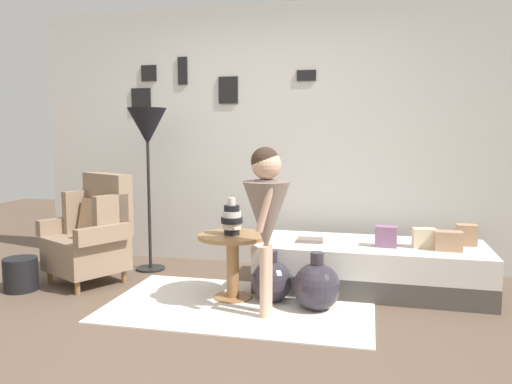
{
  "coord_description": "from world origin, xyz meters",
  "views": [
    {
      "loc": [
        1.06,
        -3.0,
        1.31
      ],
      "look_at": [
        0.15,
        0.95,
        0.85
      ],
      "focal_mm": 34.82,
      "sensor_mm": 36.0,
      "label": 1
    }
  ],
  "objects_px": {
    "vase_striped": "(232,219)",
    "person_child": "(266,208)",
    "floor_lamp": "(147,133)",
    "magazine_basket": "(21,274)",
    "daybed": "(370,266)",
    "side_table": "(233,253)",
    "demijohn_near": "(272,281)",
    "armchair": "(93,234)",
    "demijohn_far": "(317,286)",
    "book_on_daybed": "(310,240)"
  },
  "relations": [
    {
      "from": "vase_striped",
      "to": "person_child",
      "type": "xyz_separation_m",
      "value": [
        0.34,
        -0.32,
        0.15
      ]
    },
    {
      "from": "floor_lamp",
      "to": "magazine_basket",
      "type": "relative_size",
      "value": 5.62
    },
    {
      "from": "daybed",
      "to": "side_table",
      "type": "bearing_deg",
      "value": -154.98
    },
    {
      "from": "vase_striped",
      "to": "magazine_basket",
      "type": "height_order",
      "value": "vase_striped"
    },
    {
      "from": "demijohn_near",
      "to": "magazine_basket",
      "type": "bearing_deg",
      "value": -174.57
    },
    {
      "from": "armchair",
      "to": "demijohn_far",
      "type": "bearing_deg",
      "value": -8.13
    },
    {
      "from": "person_child",
      "to": "magazine_basket",
      "type": "distance_m",
      "value": 2.26
    },
    {
      "from": "vase_striped",
      "to": "person_child",
      "type": "bearing_deg",
      "value": -42.82
    },
    {
      "from": "person_child",
      "to": "demijohn_far",
      "type": "bearing_deg",
      "value": 31.98
    },
    {
      "from": "magazine_basket",
      "to": "floor_lamp",
      "type": "bearing_deg",
      "value": 47.69
    },
    {
      "from": "floor_lamp",
      "to": "person_child",
      "type": "bearing_deg",
      "value": -35.93
    },
    {
      "from": "demijohn_near",
      "to": "demijohn_far",
      "type": "xyz_separation_m",
      "value": [
        0.37,
        -0.12,
        0.02
      ]
    },
    {
      "from": "book_on_daybed",
      "to": "floor_lamp",
      "type": "bearing_deg",
      "value": 172.22
    },
    {
      "from": "armchair",
      "to": "person_child",
      "type": "height_order",
      "value": "person_child"
    },
    {
      "from": "vase_striped",
      "to": "demijohn_far",
      "type": "height_order",
      "value": "vase_striped"
    },
    {
      "from": "side_table",
      "to": "person_child",
      "type": "distance_m",
      "value": 0.63
    },
    {
      "from": "vase_striped",
      "to": "floor_lamp",
      "type": "height_order",
      "value": "floor_lamp"
    },
    {
      "from": "armchair",
      "to": "side_table",
      "type": "distance_m",
      "value": 1.37
    },
    {
      "from": "side_table",
      "to": "demijohn_far",
      "type": "height_order",
      "value": "side_table"
    },
    {
      "from": "floor_lamp",
      "to": "demijohn_far",
      "type": "xyz_separation_m",
      "value": [
        1.72,
        -0.78,
        -1.16
      ]
    },
    {
      "from": "armchair",
      "to": "daybed",
      "type": "distance_m",
      "value": 2.47
    },
    {
      "from": "daybed",
      "to": "floor_lamp",
      "type": "height_order",
      "value": "floor_lamp"
    },
    {
      "from": "side_table",
      "to": "person_child",
      "type": "relative_size",
      "value": 0.45
    },
    {
      "from": "armchair",
      "to": "vase_striped",
      "type": "height_order",
      "value": "armchair"
    },
    {
      "from": "daybed",
      "to": "vase_striped",
      "type": "distance_m",
      "value": 1.28
    },
    {
      "from": "floor_lamp",
      "to": "book_on_daybed",
      "type": "distance_m",
      "value": 1.86
    },
    {
      "from": "magazine_basket",
      "to": "demijohn_near",
      "type": "bearing_deg",
      "value": 5.43
    },
    {
      "from": "armchair",
      "to": "book_on_daybed",
      "type": "height_order",
      "value": "armchair"
    },
    {
      "from": "book_on_daybed",
      "to": "demijohn_far",
      "type": "relative_size",
      "value": 0.5
    },
    {
      "from": "daybed",
      "to": "magazine_basket",
      "type": "height_order",
      "value": "daybed"
    },
    {
      "from": "magazine_basket",
      "to": "side_table",
      "type": "bearing_deg",
      "value": 6.07
    },
    {
      "from": "person_child",
      "to": "demijohn_near",
      "type": "relative_size",
      "value": 2.99
    },
    {
      "from": "side_table",
      "to": "demijohn_far",
      "type": "distance_m",
      "value": 0.72
    },
    {
      "from": "vase_striped",
      "to": "person_child",
      "type": "height_order",
      "value": "person_child"
    },
    {
      "from": "daybed",
      "to": "demijohn_far",
      "type": "height_order",
      "value": "demijohn_far"
    },
    {
      "from": "side_table",
      "to": "person_child",
      "type": "height_order",
      "value": "person_child"
    },
    {
      "from": "book_on_daybed",
      "to": "demijohn_near",
      "type": "height_order",
      "value": "book_on_daybed"
    },
    {
      "from": "vase_striped",
      "to": "book_on_daybed",
      "type": "relative_size",
      "value": 1.34
    },
    {
      "from": "demijohn_far",
      "to": "person_child",
      "type": "bearing_deg",
      "value": -148.02
    },
    {
      "from": "daybed",
      "to": "book_on_daybed",
      "type": "bearing_deg",
      "value": -174.47
    },
    {
      "from": "floor_lamp",
      "to": "demijohn_far",
      "type": "bearing_deg",
      "value": -24.39
    },
    {
      "from": "side_table",
      "to": "book_on_daybed",
      "type": "relative_size",
      "value": 2.52
    },
    {
      "from": "daybed",
      "to": "person_child",
      "type": "relative_size",
      "value": 1.56
    },
    {
      "from": "vase_striped",
      "to": "person_child",
      "type": "relative_size",
      "value": 0.24
    },
    {
      "from": "armchair",
      "to": "floor_lamp",
      "type": "relative_size",
      "value": 0.62
    },
    {
      "from": "daybed",
      "to": "demijohn_near",
      "type": "relative_size",
      "value": 4.65
    },
    {
      "from": "armchair",
      "to": "demijohn_far",
      "type": "distance_m",
      "value": 2.08
    },
    {
      "from": "demijohn_far",
      "to": "magazine_basket",
      "type": "bearing_deg",
      "value": -178.0
    },
    {
      "from": "demijohn_far",
      "to": "daybed",
      "type": "bearing_deg",
      "value": 57.17
    },
    {
      "from": "vase_striped",
      "to": "floor_lamp",
      "type": "xyz_separation_m",
      "value": [
        -1.03,
        0.68,
        0.69
      ]
    }
  ]
}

